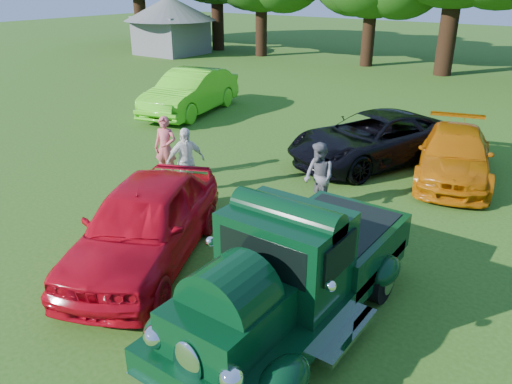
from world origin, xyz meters
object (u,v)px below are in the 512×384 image
Objects in this scene: back_car_orange at (454,155)px; spectator_grey at (319,177)px; back_car_lime at (190,92)px; spectator_pink at (166,148)px; back_car_black at (374,139)px; red_convertible at (145,223)px; gazebo at (170,19)px; hero_pickup at (293,274)px; spectator_white at (186,161)px.

spectator_grey reaches higher than back_car_orange.
spectator_pink is (4.26, -5.61, -0.01)m from back_car_lime.
back_car_orange is at bearing 26.07° from back_car_black.
spectator_grey reaches higher than back_car_black.
gazebo reaches higher than red_convertible.
gazebo is at bearing 169.58° from spectator_grey.
back_car_black is 2.26m from back_car_orange.
back_car_black is 3.79m from spectator_grey.
gazebo reaches higher than hero_pickup.
spectator_pink is at bearing -159.83° from back_car_orange.
hero_pickup is 13.65m from back_car_lime.
hero_pickup is 7.80m from back_car_orange.
gazebo is at bearing 124.23° from back_car_lime.
back_car_orange is 7.73m from spectator_pink.
hero_pickup is 4.28m from spectator_grey.
spectator_white is (-5.12, -4.96, 0.19)m from back_car_orange.
back_car_orange is at bearing -20.01° from spectator_white.
hero_pickup reaches higher than back_car_black.
spectator_grey is at bearing -38.48° from gazebo.
spectator_white is 25.70m from gazebo.
back_car_lime is 9.95m from spectator_grey.
spectator_pink is (-4.05, -4.36, 0.12)m from back_car_black.
red_convertible is 1.03× the size of back_car_orange.
spectator_pink reaches higher than back_car_black.
back_car_lime is 3.22× the size of spectator_grey.
spectator_pink is at bearing -109.51° from back_car_black.
hero_pickup is 3.18× the size of spectator_grey.
hero_pickup is 0.99× the size of back_car_lime.
back_car_lime is at bearing -43.09° from gazebo.
gazebo is (-23.34, 13.10, 1.74)m from back_car_orange.
back_car_lime is 8.40m from back_car_black.
hero_pickup is 0.80× the size of gazebo.
red_convertible is 28.89m from gazebo.
back_car_orange is (10.56, -1.14, -0.20)m from back_car_lime.
red_convertible is at bearing -64.36° from back_car_lime.
hero_pickup is 6.91m from spectator_pink.
red_convertible reaches higher than back_car_black.
spectator_pink is 1.28m from spectator_white.
back_car_lime is 10.62m from back_car_orange.
spectator_pink is 1.00× the size of spectator_white.
spectator_grey is (0.28, -3.77, 0.08)m from back_car_black.
spectator_pink is at bearing -144.24° from spectator_grey.
spectator_white is at bearing 149.78° from hero_pickup.
gazebo is at bearing 135.55° from back_car_orange.
back_car_lime is at bearing 67.66° from spectator_white.
gazebo is (-19.86, 20.92, 1.60)m from red_convertible.
spectator_pink is at bearing -45.88° from gazebo.
red_convertible is 0.89× the size of back_car_black.
back_car_orange is 2.69× the size of spectator_pink.
spectator_pink reaches higher than spectator_grey.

